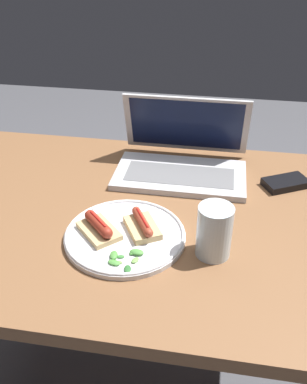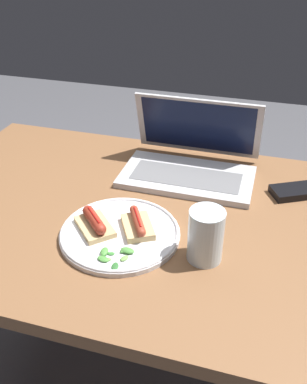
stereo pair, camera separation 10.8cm
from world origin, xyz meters
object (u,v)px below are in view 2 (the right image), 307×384
object	(u,v)px
drinking_glass	(206,236)
external_drive	(294,192)
plate	(120,233)
laptop	(190,162)

from	to	relation	value
drinking_glass	external_drive	distance (m)	0.38
plate	drinking_glass	distance (m)	0.22
drinking_glass	laptop	bearing A→B (deg)	107.25
laptop	drinking_glass	distance (m)	0.38
laptop	external_drive	distance (m)	0.30
laptop	drinking_glass	xyz separation A→B (m)	(0.11, -0.36, 0.02)
laptop	external_drive	size ratio (longest dim) A/B	2.68
plate	external_drive	world-z (taller)	external_drive
plate	external_drive	xyz separation A→B (m)	(0.40, 0.31, 0.00)
laptop	external_drive	xyz separation A→B (m)	(0.30, -0.03, -0.03)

